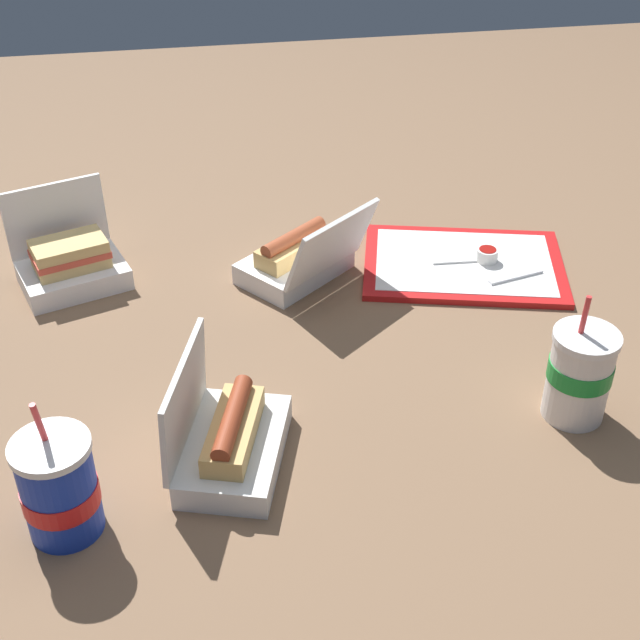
{
  "coord_description": "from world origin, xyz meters",
  "views": [
    {
      "loc": [
        0.16,
        1.14,
        0.88
      ],
      "look_at": [
        -0.04,
        -0.03,
        0.05
      ],
      "focal_mm": 50.0,
      "sensor_mm": 36.0,
      "label": 1
    }
  ],
  "objects_px": {
    "clamshell_sandwich_front": "(71,262)",
    "clamshell_hotdog_corner": "(228,438)",
    "ketchup_cup": "(487,254)",
    "clamshell_hotdog_back": "(299,258)",
    "soda_cup_front": "(579,374)",
    "food_tray": "(464,264)",
    "soda_cup_back": "(59,488)",
    "plastic_fork": "(516,277)"
  },
  "relations": [
    {
      "from": "clamshell_sandwich_front",
      "to": "clamshell_hotdog_corner",
      "type": "distance_m",
      "value": 0.56
    },
    {
      "from": "ketchup_cup",
      "to": "clamshell_hotdog_back",
      "type": "relative_size",
      "value": 0.15
    },
    {
      "from": "clamshell_hotdog_back",
      "to": "clamshell_hotdog_corner",
      "type": "xyz_separation_m",
      "value": [
        0.17,
        0.46,
        0.0
      ]
    },
    {
      "from": "clamshell_hotdog_back",
      "to": "clamshell_hotdog_corner",
      "type": "distance_m",
      "value": 0.49
    },
    {
      "from": "ketchup_cup",
      "to": "clamshell_hotdog_back",
      "type": "height_order",
      "value": "clamshell_hotdog_back"
    },
    {
      "from": "clamshell_sandwich_front",
      "to": "soda_cup_front",
      "type": "height_order",
      "value": "soda_cup_front"
    },
    {
      "from": "clamshell_hotdog_back",
      "to": "clamshell_sandwich_front",
      "type": "height_order",
      "value": "clamshell_sandwich_front"
    },
    {
      "from": "food_tray",
      "to": "clamshell_hotdog_corner",
      "type": "relative_size",
      "value": 1.78
    },
    {
      "from": "clamshell_sandwich_front",
      "to": "soda_cup_front",
      "type": "relative_size",
      "value": 1.06
    },
    {
      "from": "clamshell_hotdog_corner",
      "to": "soda_cup_front",
      "type": "xyz_separation_m",
      "value": [
        -0.51,
        -0.01,
        0.03
      ]
    },
    {
      "from": "ketchup_cup",
      "to": "clamshell_hotdog_back",
      "type": "xyz_separation_m",
      "value": [
        0.35,
        -0.02,
        0.01
      ]
    },
    {
      "from": "clamshell_hotdog_back",
      "to": "clamshell_sandwich_front",
      "type": "bearing_deg",
      "value": -6.79
    },
    {
      "from": "soda_cup_front",
      "to": "soda_cup_back",
      "type": "bearing_deg",
      "value": 8.0
    },
    {
      "from": "ketchup_cup",
      "to": "soda_cup_back",
      "type": "xyz_separation_m",
      "value": [
        0.73,
        0.53,
        0.04
      ]
    },
    {
      "from": "ketchup_cup",
      "to": "plastic_fork",
      "type": "distance_m",
      "value": 0.08
    },
    {
      "from": "plastic_fork",
      "to": "clamshell_hotdog_back",
      "type": "bearing_deg",
      "value": -26.41
    },
    {
      "from": "clamshell_hotdog_back",
      "to": "soda_cup_back",
      "type": "bearing_deg",
      "value": 55.0
    },
    {
      "from": "food_tray",
      "to": "soda_cup_back",
      "type": "height_order",
      "value": "soda_cup_back"
    },
    {
      "from": "clamshell_hotdog_back",
      "to": "food_tray",
      "type": "bearing_deg",
      "value": 176.71
    },
    {
      "from": "food_tray",
      "to": "clamshell_hotdog_corner",
      "type": "distance_m",
      "value": 0.65
    },
    {
      "from": "plastic_fork",
      "to": "soda_cup_back",
      "type": "relative_size",
      "value": 0.54
    },
    {
      "from": "plastic_fork",
      "to": "clamshell_sandwich_front",
      "type": "xyz_separation_m",
      "value": [
        0.79,
        -0.14,
        0.03
      ]
    },
    {
      "from": "clamshell_hotdog_back",
      "to": "plastic_fork",
      "type": "bearing_deg",
      "value": 167.03
    },
    {
      "from": "ketchup_cup",
      "to": "clamshell_hotdog_corner",
      "type": "bearing_deg",
      "value": 40.14
    },
    {
      "from": "clamshell_hotdog_back",
      "to": "ketchup_cup",
      "type": "bearing_deg",
      "value": 176.39
    },
    {
      "from": "plastic_fork",
      "to": "clamshell_hotdog_corner",
      "type": "bearing_deg",
      "value": 20.44
    },
    {
      "from": "plastic_fork",
      "to": "clamshell_hotdog_back",
      "type": "xyz_separation_m",
      "value": [
        0.39,
        -0.09,
        0.02
      ]
    },
    {
      "from": "clamshell_hotdog_back",
      "to": "soda_cup_back",
      "type": "height_order",
      "value": "soda_cup_back"
    },
    {
      "from": "soda_cup_back",
      "to": "ketchup_cup",
      "type": "bearing_deg",
      "value": -144.45
    },
    {
      "from": "clamshell_sandwich_front",
      "to": "food_tray",
      "type": "bearing_deg",
      "value": 174.71
    },
    {
      "from": "clamshell_sandwich_front",
      "to": "soda_cup_back",
      "type": "height_order",
      "value": "soda_cup_back"
    },
    {
      "from": "plastic_fork",
      "to": "clamshell_hotdog_corner",
      "type": "relative_size",
      "value": 0.46
    },
    {
      "from": "clamshell_hotdog_corner",
      "to": "soda_cup_back",
      "type": "bearing_deg",
      "value": 22.11
    },
    {
      "from": "clamshell_hotdog_corner",
      "to": "soda_cup_front",
      "type": "relative_size",
      "value": 1.15
    },
    {
      "from": "soda_cup_front",
      "to": "clamshell_hotdog_back",
      "type": "bearing_deg",
      "value": -52.2
    },
    {
      "from": "ketchup_cup",
      "to": "soda_cup_back",
      "type": "bearing_deg",
      "value": 35.55
    },
    {
      "from": "food_tray",
      "to": "clamshell_sandwich_front",
      "type": "bearing_deg",
      "value": -5.29
    },
    {
      "from": "clamshell_sandwich_front",
      "to": "soda_cup_back",
      "type": "distance_m",
      "value": 0.6
    },
    {
      "from": "ketchup_cup",
      "to": "clamshell_sandwich_front",
      "type": "bearing_deg",
      "value": -5.33
    },
    {
      "from": "plastic_fork",
      "to": "clamshell_hotdog_back",
      "type": "relative_size",
      "value": 0.41
    },
    {
      "from": "ketchup_cup",
      "to": "plastic_fork",
      "type": "height_order",
      "value": "ketchup_cup"
    },
    {
      "from": "clamshell_hotdog_back",
      "to": "soda_cup_back",
      "type": "xyz_separation_m",
      "value": [
        0.38,
        0.55,
        0.03
      ]
    }
  ]
}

